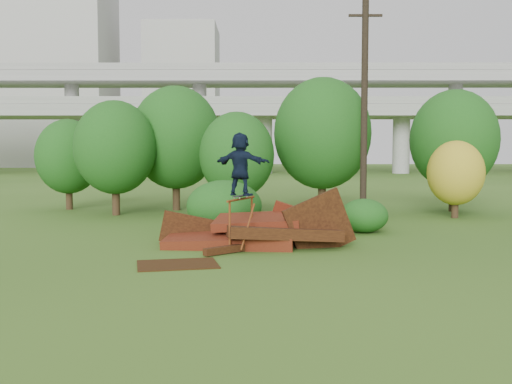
{
  "coord_description": "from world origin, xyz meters",
  "views": [
    {
      "loc": [
        -0.74,
        -14.85,
        2.78
      ],
      "look_at": [
        -0.8,
        2.0,
        1.6
      ],
      "focal_mm": 40.0,
      "sensor_mm": 36.0,
      "label": 1
    }
  ],
  "objects_px": {
    "flat_plate": "(178,264)",
    "utility_pole": "(364,107)",
    "scrap_pile": "(254,233)",
    "skater": "(241,164)"
  },
  "relations": [
    {
      "from": "flat_plate",
      "to": "utility_pole",
      "type": "height_order",
      "value": "utility_pole"
    },
    {
      "from": "scrap_pile",
      "to": "flat_plate",
      "type": "relative_size",
      "value": 3.04
    },
    {
      "from": "scrap_pile",
      "to": "utility_pole",
      "type": "relative_size",
      "value": 0.65
    },
    {
      "from": "scrap_pile",
      "to": "flat_plate",
      "type": "distance_m",
      "value": 3.55
    },
    {
      "from": "skater",
      "to": "utility_pole",
      "type": "bearing_deg",
      "value": -97.75
    },
    {
      "from": "scrap_pile",
      "to": "skater",
      "type": "distance_m",
      "value": 2.18
    },
    {
      "from": "scrap_pile",
      "to": "skater",
      "type": "height_order",
      "value": "skater"
    },
    {
      "from": "flat_plate",
      "to": "utility_pole",
      "type": "relative_size",
      "value": 0.21
    },
    {
      "from": "scrap_pile",
      "to": "flat_plate",
      "type": "height_order",
      "value": "scrap_pile"
    },
    {
      "from": "scrap_pile",
      "to": "skater",
      "type": "xyz_separation_m",
      "value": [
        -0.39,
        -0.54,
        2.07
      ]
    }
  ]
}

